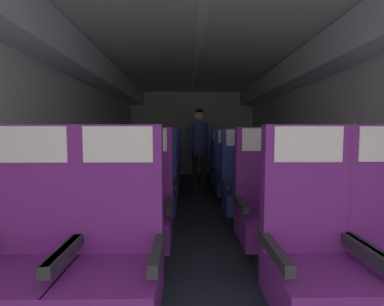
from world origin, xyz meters
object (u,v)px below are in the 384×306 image
seat_a_right_window (313,255)px  seat_d_left_window (131,175)px  seat_a_left_window (27,257)px  seat_c_left_aisle (156,188)px  seat_d_left_aisle (163,176)px  seat_d_right_aisle (262,175)px  seat_e_left_aisle (167,168)px  seat_b_left_window (89,209)px  seat_c_right_window (243,187)px  seat_a_left_aisle (116,256)px  seat_e_left_window (141,168)px  seat_d_right_window (231,175)px  seat_e_right_window (223,168)px  seat_e_right_aisle (248,167)px  seat_b_right_aisle (318,207)px  seat_b_left_aisle (144,209)px  seat_b_right_window (265,208)px  flight_attendant (199,142)px  seat_c_right_aisle (283,187)px  seat_c_left_window (115,188)px

seat_a_right_window → seat_d_left_window: same height
seat_a_left_window → seat_c_left_aisle: bearing=74.9°
seat_c_left_aisle → seat_d_left_aisle: bearing=90.1°
seat_d_right_aisle → seat_e_left_aisle: size_ratio=1.00×
seat_d_left_window → seat_a_left_window: bearing=-90.0°
seat_a_right_window → seat_d_left_window: bearing=119.1°
seat_b_left_window → seat_c_right_window: same height
seat_a_right_window → seat_c_right_window: bearing=90.1°
seat_a_left_aisle → seat_e_left_aisle: 3.64m
seat_c_left_aisle → seat_e_left_window: bearing=104.6°
seat_a_left_window → seat_e_left_aisle: (0.49, 3.64, 0.00)m
seat_a_left_window → seat_c_left_aisle: same height
seat_d_right_window → seat_e_right_window: 0.90m
seat_a_right_window → seat_e_right_aisle: same height
seat_b_right_aisle → seat_d_right_window: (-0.48, 1.82, 0.00)m
seat_b_left_aisle → seat_d_right_aisle: bearing=50.2°
seat_e_right_aisle → seat_e_right_window: 0.47m
seat_b_right_window → seat_e_right_aisle: (0.47, 2.74, 0.00)m
seat_a_left_window → seat_e_right_window: bearing=67.1°
seat_b_right_aisle → seat_b_right_window: (-0.47, -0.01, 0.00)m
flight_attendant → seat_e_right_window: bearing=6.1°
seat_d_left_window → seat_e_left_window: bearing=89.4°
seat_a_right_window → seat_b_left_aisle: 1.38m
seat_b_right_window → flight_attendant: size_ratio=0.76×
seat_a_left_aisle → seat_e_right_aisle: same height
seat_c_right_aisle → seat_e_left_window: size_ratio=1.00×
seat_b_right_window → seat_c_left_aisle: 1.39m
seat_b_right_window → seat_d_left_window: (-1.54, 1.83, 0.00)m
seat_a_left_aisle → flight_attendant: bearing=80.2°
seat_d_left_window → seat_e_right_window: (1.54, 0.90, 0.00)m
seat_a_left_aisle → seat_d_right_window: (1.06, 2.73, 0.00)m
seat_a_right_window → seat_e_left_aisle: same height
seat_c_right_aisle → seat_d_left_aisle: same height
seat_c_left_aisle → seat_e_right_window: same height
seat_a_right_window → seat_e_right_window: same height
seat_c_right_aisle → seat_d_right_aisle: size_ratio=1.00×
seat_a_left_window → seat_a_left_aisle: same height
seat_a_left_window → seat_d_left_window: (0.00, 2.74, 0.00)m
seat_e_right_window → flight_attendant: size_ratio=0.76×
seat_c_left_window → seat_e_right_window: size_ratio=1.00×
seat_b_left_window → seat_c_left_window: 0.90m
seat_b_left_window → seat_e_left_window: same height
seat_d_right_aisle → seat_e_right_window: size_ratio=1.00×
seat_b_left_window → seat_e_right_aisle: same height
seat_c_left_window → seat_d_right_window: 1.79m
seat_c_left_aisle → seat_a_right_window: bearing=-60.2°
seat_a_left_window → seat_a_left_aisle: size_ratio=1.00×
seat_d_left_window → seat_e_right_aisle: size_ratio=1.00×
seat_e_left_window → seat_e_right_window: 1.53m
seat_b_right_window → seat_c_right_window: bearing=90.6°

